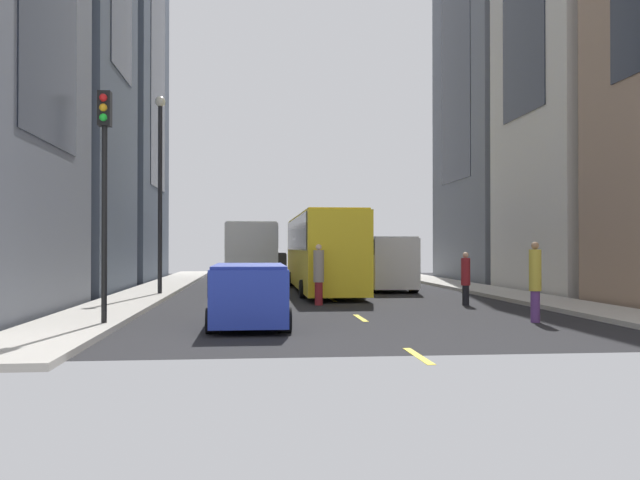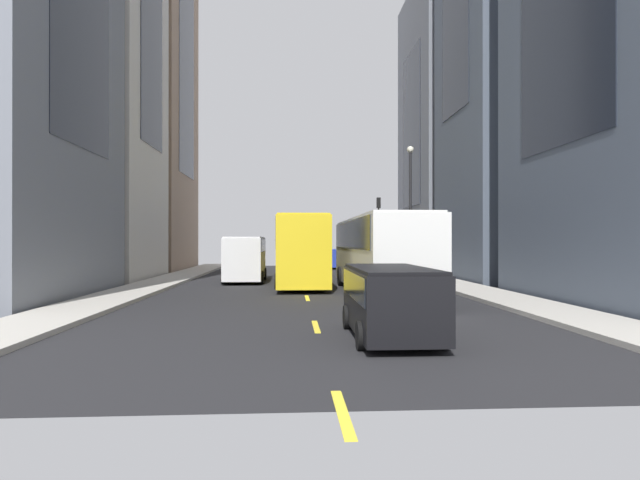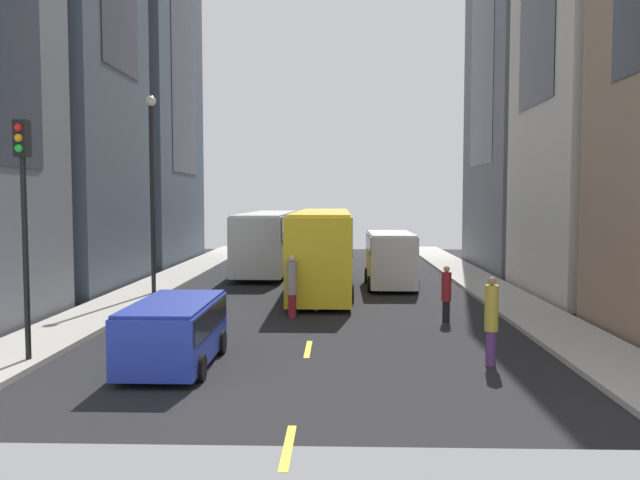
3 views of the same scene
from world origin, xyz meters
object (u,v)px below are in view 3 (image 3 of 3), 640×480
(car_black_0, at_px, (305,241))
(pedestrian_crossing_near, at_px, (491,318))
(city_bus_white, at_px, (269,236))
(traffic_light_near_corner, at_px, (23,194))
(pedestrian_crossing_mid, at_px, (292,285))
(pedestrian_walking_far, at_px, (446,292))
(streetcar_yellow, at_px, (323,242))
(car_blue_1, at_px, (174,328))
(delivery_van_white, at_px, (390,255))

(car_black_0, xyz_separation_m, pedestrian_crossing_near, (6.36, -31.28, 0.19))
(city_bus_white, xyz_separation_m, traffic_light_near_corner, (-3.74, -21.16, 2.28))
(car_black_0, distance_m, traffic_light_near_corner, 32.18)
(pedestrian_crossing_near, bearing_deg, car_black_0, 46.01)
(pedestrian_crossing_mid, xyz_separation_m, pedestrian_walking_far, (5.26, -0.59, -0.15))
(streetcar_yellow, height_order, pedestrian_walking_far, streetcar_yellow)
(traffic_light_near_corner, bearing_deg, streetcar_yellow, 63.81)
(car_blue_1, bearing_deg, pedestrian_crossing_mid, 69.29)
(car_black_0, bearing_deg, pedestrian_crossing_near, -78.50)
(car_blue_1, height_order, pedestrian_walking_far, pedestrian_walking_far)
(city_bus_white, relative_size, traffic_light_near_corner, 2.17)
(car_black_0, bearing_deg, pedestrian_walking_far, -76.45)
(car_black_0, distance_m, pedestrian_crossing_near, 31.92)
(delivery_van_white, distance_m, car_blue_1, 15.75)
(car_blue_1, height_order, pedestrian_crossing_mid, pedestrian_crossing_mid)
(city_bus_white, relative_size, streetcar_yellow, 0.89)
(streetcar_yellow, distance_m, pedestrian_walking_far, 9.56)
(streetcar_yellow, height_order, delivery_van_white, streetcar_yellow)
(streetcar_yellow, distance_m, car_blue_1, 14.78)
(pedestrian_crossing_near, xyz_separation_m, traffic_light_near_corner, (-11.62, -0.30, 3.09))
(car_black_0, relative_size, pedestrian_crossing_mid, 1.96)
(delivery_van_white, xyz_separation_m, pedestrian_crossing_mid, (-4.04, -7.82, -0.35))
(pedestrian_crossing_mid, relative_size, pedestrian_crossing_near, 0.98)
(pedestrian_walking_far, bearing_deg, car_black_0, 61.06)
(delivery_van_white, relative_size, pedestrian_crossing_near, 2.32)
(streetcar_yellow, distance_m, pedestrian_crossing_near, 14.80)
(streetcar_yellow, relative_size, pedestrian_crossing_mid, 6.61)
(city_bus_white, relative_size, car_black_0, 2.99)
(car_blue_1, xyz_separation_m, pedestrian_crossing_near, (7.91, 0.30, 0.23))
(car_black_0, bearing_deg, car_blue_1, -92.79)
(delivery_van_white, bearing_deg, traffic_light_near_corner, -125.48)
(city_bus_white, xyz_separation_m, car_blue_1, (-0.03, -21.17, -1.04))
(pedestrian_crossing_near, bearing_deg, delivery_van_white, 40.22)
(streetcar_yellow, bearing_deg, pedestrian_crossing_near, -72.01)
(streetcar_yellow, relative_size, pedestrian_crossing_near, 6.50)
(car_black_0, height_order, pedestrian_crossing_mid, pedestrian_crossing_mid)
(car_black_0, xyz_separation_m, pedestrian_crossing_mid, (0.92, -25.07, 0.16))
(city_bus_white, xyz_separation_m, pedestrian_crossing_near, (7.88, -20.86, -0.81))
(pedestrian_walking_far, height_order, traffic_light_near_corner, traffic_light_near_corner)
(car_blue_1, bearing_deg, city_bus_white, 89.92)
(city_bus_white, distance_m, car_blue_1, 21.19)
(streetcar_yellow, height_order, car_blue_1, streetcar_yellow)
(pedestrian_crossing_near, bearing_deg, streetcar_yellow, 52.50)
(pedestrian_walking_far, bearing_deg, delivery_van_white, 55.79)
(delivery_van_white, distance_m, pedestrian_crossing_near, 14.11)
(pedestrian_crossing_mid, relative_size, pedestrian_walking_far, 1.15)
(streetcar_yellow, height_order, traffic_light_near_corner, traffic_light_near_corner)
(city_bus_white, distance_m, car_black_0, 10.57)
(pedestrian_walking_far, xyz_separation_m, traffic_light_near_corner, (-11.43, -5.92, 3.27))
(pedestrian_crossing_near, bearing_deg, pedestrian_crossing_mid, 75.75)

